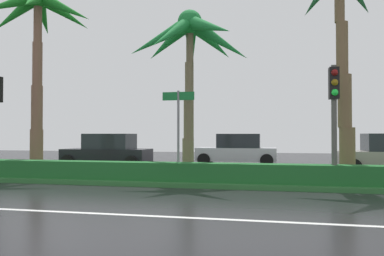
{
  "coord_description": "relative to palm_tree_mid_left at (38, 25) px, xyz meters",
  "views": [
    {
      "loc": [
        2.96,
        -5.31,
        1.66
      ],
      "look_at": [
        -0.87,
        13.03,
        2.01
      ],
      "focal_mm": 34.89,
      "sensor_mm": 36.0,
      "label": 1
    }
  ],
  "objects": [
    {
      "name": "ground_plane",
      "position": [
        6.07,
        1.09,
        -6.1
      ],
      "size": [
        90.0,
        42.0,
        0.1
      ],
      "primitive_type": "cube",
      "color": "black"
    },
    {
      "name": "car_in_traffic_second",
      "position": [
        7.27,
        7.32,
        -5.22
      ],
      "size": [
        4.3,
        2.02,
        1.72
      ],
      "rotation": [
        0.0,
        0.0,
        3.14
      ],
      "color": "silver",
      "rests_on": "ground_plane"
    },
    {
      "name": "median_hedge",
      "position": [
        6.07,
        -1.31,
        -5.6
      ],
      "size": [
        76.5,
        0.7,
        0.6
      ],
      "color": "#1E6028",
      "rests_on": "median_strip"
    },
    {
      "name": "palm_tree_centre",
      "position": [
        11.36,
        -0.13,
        0.09
      ],
      "size": [
        4.59,
        4.42,
        7.58
      ],
      "color": "brown",
      "rests_on": "median_strip"
    },
    {
      "name": "near_lane_divider_stripe",
      "position": [
        6.07,
        -5.91,
        -6.05
      ],
      "size": [
        81.0,
        0.14,
        0.01
      ],
      "primitive_type": "cube",
      "color": "white",
      "rests_on": "ground_plane"
    },
    {
      "name": "median_strip",
      "position": [
        6.07,
        0.09,
        -5.97
      ],
      "size": [
        85.5,
        4.0,
        0.15
      ],
      "primitive_type": "cube",
      "color": "#2D6B33",
      "rests_on": "ground_plane"
    },
    {
      "name": "street_name_sign",
      "position": [
        6.02,
        -1.04,
        -3.97
      ],
      "size": [
        1.1,
        0.08,
        3.0
      ],
      "color": "slate",
      "rests_on": "median_strip"
    },
    {
      "name": "car_in_traffic_leading",
      "position": [
        1.07,
        4.24,
        -5.22
      ],
      "size": [
        4.3,
        2.02,
        1.72
      ],
      "rotation": [
        0.0,
        0.0,
        3.14
      ],
      "color": "black",
      "rests_on": "ground_plane"
    },
    {
      "name": "palm_tree_centre_left",
      "position": [
        6.17,
        0.14,
        -1.02
      ],
      "size": [
        4.45,
        4.65,
        6.1
      ],
      "color": "brown",
      "rests_on": "median_strip"
    },
    {
      "name": "traffic_signal_median_right",
      "position": [
        10.94,
        -1.33,
        -3.4
      ],
      "size": [
        0.28,
        0.43,
        3.63
      ],
      "color": "#4C4C47",
      "rests_on": "median_strip"
    },
    {
      "name": "palm_tree_mid_left",
      "position": [
        0.0,
        0.0,
        0.0
      ],
      "size": [
        4.46,
        4.41,
        7.49
      ],
      "color": "brown",
      "rests_on": "median_strip"
    }
  ]
}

